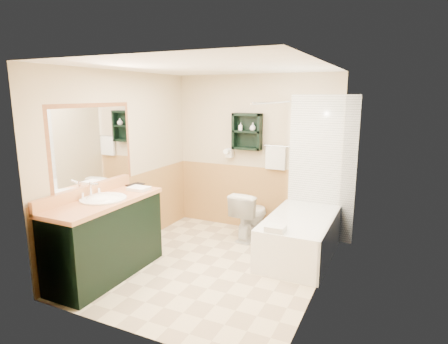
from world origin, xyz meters
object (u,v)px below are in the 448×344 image
Objects in this scene: wall_shelf at (247,132)px; toilet at (250,215)px; soap_bottle_b at (253,128)px; bathtub at (300,236)px; hair_dryer at (229,153)px; vanity at (106,238)px; soap_bottle_a at (241,129)px; vanity_book at (131,177)px.

wall_shelf reaches higher than toilet.
soap_bottle_b reaches higher than toilet.
bathtub is at bearing -31.98° from wall_shelf.
wall_shelf is 0.46m from hair_dryer.
hair_dryer is at bearing 74.61° from vanity.
bathtub is 12.93× the size of soap_bottle_a.
vanity is (-0.89, -2.14, -1.09)m from wall_shelf.
vanity is 0.92m from vanity_book.
toilet is 1.30m from soap_bottle_b.
hair_dryer is 0.34× the size of toilet.
vanity is at bearing -66.97° from vanity_book.
toilet is at bearing 59.24° from vanity.
vanity is at bearing 64.34° from toilet.
vanity is 0.98× the size of bathtub.
soap_bottle_a is 0.97× the size of soap_bottle_b.
soap_bottle_a reaches higher than vanity.
soap_bottle_b is (0.40, -0.03, 0.41)m from hair_dryer.
toilet is 5.96× the size of soap_bottle_b.
soap_bottle_b reaches higher than vanity.
hair_dryer is 0.57m from soap_bottle_b.
bathtub is at bearing 37.92° from vanity.
bathtub is 0.90m from toilet.
vanity_book is at bearing 47.16° from toilet.
hair_dryer is at bearing 72.27° from vanity_book.
vanity_book is at bearing -159.05° from bathtub.
wall_shelf reaches higher than vanity.
soap_bottle_a reaches higher than bathtub.
vanity_book is at bearing -128.89° from soap_bottle_b.
vanity_book is (-1.25, -1.13, 0.68)m from toilet.
vanity_book is (-0.17, 0.70, 0.57)m from vanity.
wall_shelf is 1.86m from vanity_book.
vanity is 2.54m from soap_bottle_a.
soap_bottle_b is at bearing 145.64° from bathtub.
hair_dryer reaches higher than toilet.
wall_shelf reaches higher than hair_dryer.
vanity_book is at bearing -123.75° from soap_bottle_a.
bathtub is (1.33, -0.67, -0.93)m from hair_dryer.
soap_bottle_b is at bearing 65.06° from vanity.
wall_shelf is 2.29× the size of hair_dryer.
soap_bottle_a reaches higher than toilet.
vanity is at bearing -112.74° from wall_shelf.
soap_bottle_b is (0.20, 0.00, 0.02)m from soap_bottle_a.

